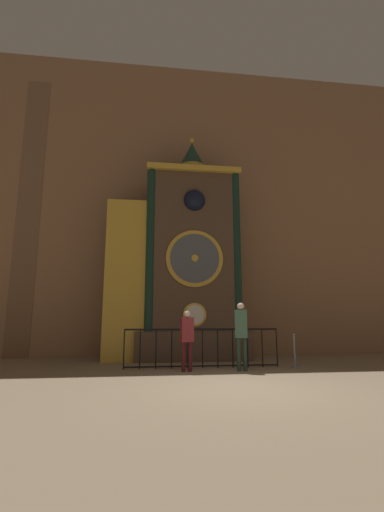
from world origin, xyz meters
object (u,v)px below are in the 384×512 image
(visitor_near, at_px, (187,335))
(stanchion_post, at_px, (295,356))
(visitor_far, at_px, (241,330))
(clock_tower, at_px, (179,262))

(visitor_near, height_order, stanchion_post, visitor_near)
(visitor_near, relative_size, visitor_far, 0.88)
(visitor_near, distance_m, stanchion_post, 3.35)
(visitor_near, height_order, visitor_far, visitor_far)
(visitor_near, bearing_deg, visitor_far, -15.72)
(clock_tower, distance_m, visitor_far, 3.94)
(stanchion_post, bearing_deg, clock_tower, 145.09)
(clock_tower, xyz_separation_m, visitor_far, (1.49, -2.82, -2.31))
(clock_tower, relative_size, stanchion_post, 8.61)
(clock_tower, xyz_separation_m, visitor_near, (-0.01, -2.72, -2.45))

